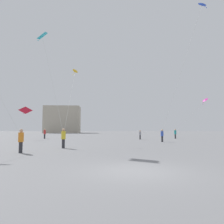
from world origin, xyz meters
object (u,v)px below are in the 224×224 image
Objects in this scene: kite_cyan_delta at (42,37)px; building_left_hall at (63,120)px; kite_crimson_delta at (26,110)px; person_in_yellow at (63,137)px; person_in_orange at (21,140)px; kite_magenta_diamond at (205,100)px; kite_cobalt_diamond at (201,7)px; person_in_grey at (140,134)px; person_in_blue at (162,135)px; person_in_teal at (175,133)px; kite_amber_diamond at (75,72)px; person_in_red at (45,133)px.

kite_cyan_delta reaches higher than building_left_hall.
person_in_yellow is at bearing -59.50° from kite_crimson_delta.
person_in_orange is 0.17× the size of kite_cyan_delta.
kite_magenta_diamond is 0.70× the size of kite_cyan_delta.
person_in_yellow is 0.12× the size of kite_cobalt_diamond.
person_in_grey is 21.46m from kite_cyan_delta.
kite_magenta_diamond reaches higher than person_in_blue.
kite_magenta_diamond reaches higher than kite_crimson_delta.
person_in_grey is at bearing 112.40° from person_in_blue.
kite_cobalt_diamond reaches higher than person_in_yellow.
person_in_teal is at bearing 3.39° from kite_crimson_delta.
person_in_blue is 14.49m from kite_amber_diamond.
person_in_blue is 0.97× the size of person_in_orange.
building_left_hall is at bearing 99.08° from kite_cyan_delta.
kite_cyan_delta is (-2.84, 2.00, 10.64)m from person_in_yellow.
person_in_red reaches higher than person_in_blue.
person_in_red is at bearing -142.19° from person_in_orange.
person_in_blue is at bearing 23.77° from kite_cyan_delta.
person_in_red is at bearing 32.44° from person_in_yellow.
kite_cobalt_diamond is (-2.24, -15.79, 14.67)m from person_in_teal.
kite_crimson_delta is (-7.18, 20.09, 4.00)m from person_in_orange.
person_in_orange is 0.43× the size of kite_crimson_delta.
kite_crimson_delta is at bearing 167.35° from person_in_blue.
person_in_blue is 0.23× the size of kite_magenta_diamond.
person_in_blue is at bearing 156.77° from person_in_orange.
kite_cyan_delta is (4.12, -16.76, 10.65)m from person_in_red.
person_in_orange reaches higher than person_in_blue.
person_in_blue is at bearing -67.63° from building_left_hall.
kite_amber_diamond is at bearing -44.70° from kite_crimson_delta.
person_in_teal is at bearing 107.60° from kite_magenta_diamond.
person_in_teal is at bearing -59.70° from building_left_hall.
kite_cyan_delta reaches higher than person_in_yellow.
kite_amber_diamond is at bearing -167.59° from kite_magenta_diamond.
building_left_hall is (-11.04, 69.04, -5.89)m from kite_cyan_delta.
kite_magenta_diamond is 0.50× the size of building_left_hall.
kite_amber_diamond reaches higher than person_in_orange.
kite_magenta_diamond is (2.21, -6.98, 5.21)m from person_in_teal.
person_in_red is at bearing -82.46° from building_left_hall.
kite_amber_diamond is 2.00× the size of kite_crimson_delta.
person_in_orange is at bearing -70.34° from kite_crimson_delta.
kite_magenta_diamond is at bearing 22.16° from kite_cyan_delta.
person_in_red is 31.06m from kite_cobalt_diamond.
person_in_blue is 16.24m from kite_cobalt_diamond.
person_in_orange is at bearing -103.74° from kite_amber_diamond.
kite_cyan_delta is at bearing -121.24° from kite_amber_diamond.
kite_magenta_diamond is at bearing -48.21° from person_in_yellow.
person_in_blue is at bearing 8.14° from kite_amber_diamond.
building_left_hall is at bearing 127.43° from person_in_red.
kite_amber_diamond is (2.56, 10.46, 8.21)m from person_in_orange.
person_in_blue reaches higher than person_in_grey.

